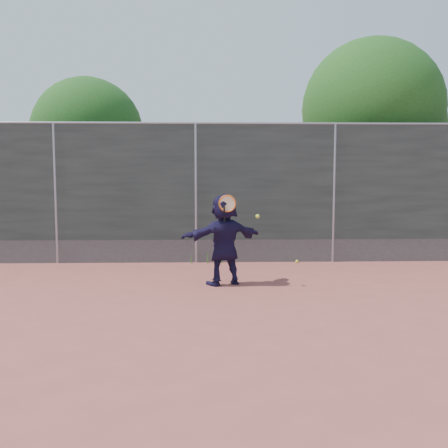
{
  "coord_description": "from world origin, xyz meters",
  "views": [
    {
      "loc": [
        0.29,
        -7.27,
        1.89
      ],
      "look_at": [
        0.54,
        1.28,
        1.06
      ],
      "focal_mm": 40.0,
      "sensor_mm": 36.0,
      "label": 1
    }
  ],
  "objects": [
    {
      "name": "swing_action",
      "position": [
        0.64,
        1.08,
        1.38
      ],
      "size": [
        0.69,
        0.13,
        0.51
      ],
      "color": "#DA5E14",
      "rests_on": "ground"
    },
    {
      "name": "ball_ground",
      "position": [
        2.19,
        3.35,
        0.03
      ],
      "size": [
        0.07,
        0.07,
        0.07
      ],
      "primitive_type": "sphere",
      "color": "#D2EC34",
      "rests_on": "ground"
    },
    {
      "name": "weed_clump",
      "position": [
        0.29,
        3.38,
        0.13
      ],
      "size": [
        0.68,
        0.07,
        0.3
      ],
      "color": "#387226",
      "rests_on": "ground"
    },
    {
      "name": "tree_right",
      "position": [
        4.68,
        5.75,
        3.49
      ],
      "size": [
        3.78,
        3.6,
        5.39
      ],
      "color": "#382314",
      "rests_on": "ground"
    },
    {
      "name": "fence",
      "position": [
        -0.0,
        3.5,
        1.58
      ],
      "size": [
        20.0,
        0.06,
        3.03
      ],
      "color": "#38423D",
      "rests_on": "ground"
    },
    {
      "name": "ground",
      "position": [
        0.0,
        0.0,
        0.0
      ],
      "size": [
        80.0,
        80.0,
        0.0
      ],
      "primitive_type": "plane",
      "color": "#9E4C42",
      "rests_on": "ground"
    },
    {
      "name": "tree_left",
      "position": [
        -2.85,
        6.55,
        2.94
      ],
      "size": [
        3.15,
        3.0,
        4.53
      ],
      "color": "#382314",
      "rests_on": "ground"
    },
    {
      "name": "player",
      "position": [
        0.54,
        1.28,
        0.79
      ],
      "size": [
        1.54,
        1.0,
        1.58
      ],
      "primitive_type": "imported",
      "rotation": [
        0.0,
        0.0,
        3.54
      ],
      "color": "#1A1439",
      "rests_on": "ground"
    }
  ]
}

